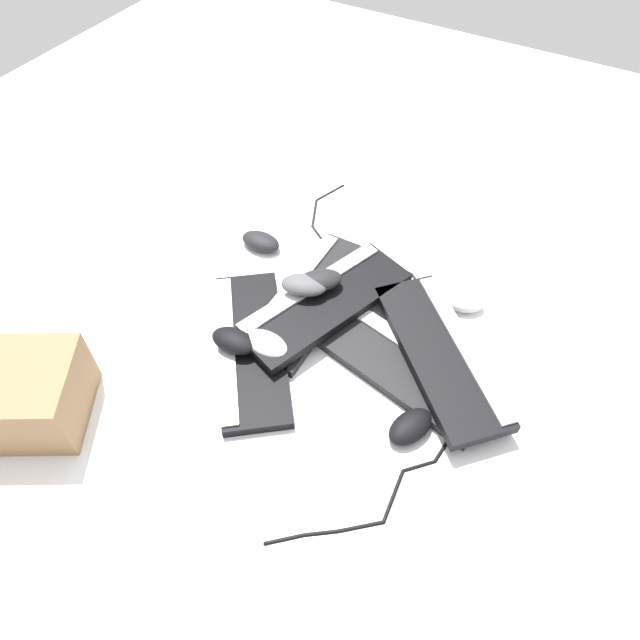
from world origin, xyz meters
name	(u,v)px	position (x,y,z in m)	size (l,w,h in m)	color
ground_plane	(321,306)	(0.00, 0.00, 0.00)	(3.20, 3.20, 0.00)	white
keyboard_0	(400,366)	(0.25, -0.08, 0.01)	(0.46, 0.24, 0.03)	black
keyboard_1	(311,297)	(-0.03, 0.00, 0.01)	(0.15, 0.44, 0.03)	black
keyboard_2	(250,347)	(-0.08, -0.20, 0.01)	(0.39, 0.44, 0.03)	black
keyboard_3	(441,353)	(0.32, -0.02, 0.04)	(0.42, 0.41, 0.03)	black
keyboard_4	(325,303)	(0.02, -0.02, 0.04)	(0.29, 0.46, 0.03)	black
mouse_0	(304,285)	(-0.03, -0.02, 0.08)	(0.11, 0.07, 0.04)	#4C4C51
mouse_1	(462,301)	(0.30, 0.17, 0.02)	(0.11, 0.07, 0.04)	silver
mouse_2	(234,341)	(-0.10, -0.22, 0.05)	(0.11, 0.07, 0.04)	black
mouse_3	(445,370)	(0.34, -0.04, 0.02)	(0.11, 0.07, 0.04)	black
mouse_4	(319,280)	(-0.01, 0.01, 0.08)	(0.11, 0.07, 0.04)	black
mouse_5	(261,241)	(-0.25, 0.11, 0.02)	(0.11, 0.07, 0.04)	black
mouse_6	(411,427)	(0.33, -0.21, 0.02)	(0.11, 0.07, 0.04)	black
mouse_7	(266,344)	(-0.03, -0.20, 0.05)	(0.11, 0.07, 0.04)	#B7B7BC
cable_0	(390,483)	(0.35, -0.34, 0.00)	(0.23, 0.49, 0.01)	black
cable_1	(353,237)	(-0.04, 0.26, 0.00)	(0.45, 0.30, 0.01)	black
cardboard_box	(24,394)	(-0.38, -0.56, 0.08)	(0.20, 0.23, 0.15)	olive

